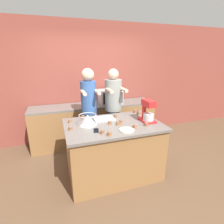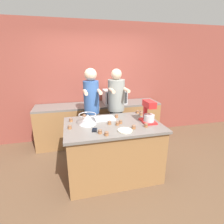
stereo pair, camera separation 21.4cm
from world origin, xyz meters
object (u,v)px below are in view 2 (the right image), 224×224
cupcake_4 (71,120)px  cupcake_10 (134,127)px  cell_phone (95,130)px  cupcake_1 (117,116)px  microwave_oven (115,96)px  cupcake_3 (141,112)px  cupcake_0 (100,131)px  cupcake_8 (106,133)px  stand_mixer (148,113)px  cupcake_9 (109,122)px  cupcake_13 (84,116)px  cupcake_7 (138,112)px  small_plate (125,130)px  cupcake_5 (117,123)px  cupcake_11 (141,114)px  cupcake_6 (146,125)px  mixing_bowl (88,119)px  person_right (116,110)px  cupcake_2 (70,127)px  baking_tray (105,118)px  cupcake_12 (121,122)px  person_left (92,110)px

cupcake_4 → cupcake_10: (0.89, -0.53, 0.00)m
cell_phone → cupcake_1: 0.65m
microwave_oven → cupcake_3: microwave_oven is taller
cupcake_0 → cupcake_8: (0.07, -0.09, 0.00)m
cell_phone → cupcake_10: size_ratio=2.53×
cupcake_8 → stand_mixer: bearing=23.4°
cupcake_8 → cupcake_9: size_ratio=1.00×
cupcake_1 → cupcake_8: size_ratio=1.00×
cupcake_13 → cupcake_7: bearing=0.8°
cupcake_1 → cupcake_7: 0.47m
small_plate → cupcake_10: 0.16m
cupcake_5 → cupcake_9: same height
cupcake_0 → stand_mixer: bearing=16.2°
cupcake_1 → cupcake_3: (0.51, 0.10, 0.00)m
cupcake_7 → stand_mixer: bearing=-92.0°
cupcake_11 → stand_mixer: bearing=-94.7°
stand_mixer → cupcake_6: bearing=-122.8°
mixing_bowl → cupcake_11: size_ratio=4.45×
cupcake_0 → mixing_bowl: bearing=107.5°
stand_mixer → cupcake_5: size_ratio=5.82×
cupcake_7 → person_right: bearing=136.9°
cupcake_0 → cupcake_2: size_ratio=1.00×
mixing_bowl → cell_phone: mixing_bowl is taller
person_right → baking_tray: bearing=-124.0°
cupcake_5 → cupcake_9: size_ratio=1.00×
cupcake_12 → cupcake_13: bearing=141.7°
cupcake_2 → cupcake_3: bearing=17.9°
cupcake_1 → cupcake_8: 0.75m
cell_phone → cupcake_10: cupcake_10 is taller
mixing_bowl → cupcake_12: mixing_bowl is taller
mixing_bowl → cupcake_5: mixing_bowl is taller
mixing_bowl → cupcake_11: bearing=11.4°
cupcake_12 → small_plate: bearing=-94.2°
stand_mixer → microwave_oven: stand_mixer is taller
small_plate → cupcake_13: (-0.51, 0.72, 0.02)m
person_left → cupcake_2: bearing=-119.2°
cupcake_9 → cupcake_13: bearing=130.5°
cupcake_2 → cupcake_10: size_ratio=1.00×
cupcake_1 → cupcake_2: same height
cupcake_0 → cupcake_1: same height
cupcake_2 → cupcake_3: (1.31, 0.42, 0.00)m
cupcake_5 → cupcake_6: size_ratio=1.00×
cupcake_3 → cupcake_5: bearing=-142.5°
mixing_bowl → cell_phone: bearing=-75.9°
mixing_bowl → microwave_oven: microwave_oven is taller
microwave_oven → cupcake_13: size_ratio=8.18×
cupcake_2 → cupcake_12: (0.79, 0.03, 0.00)m
cupcake_1 → cupcake_13: same height
person_left → cupcake_6: 1.20m
cell_phone → cupcake_0: (0.06, -0.13, 0.03)m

